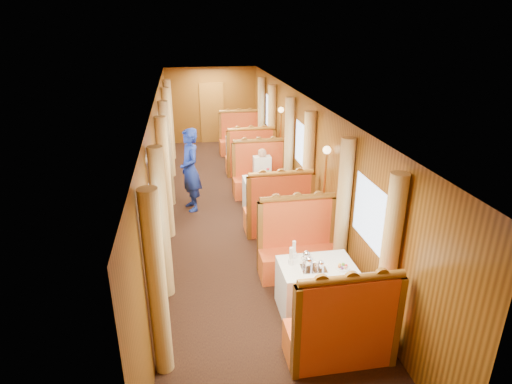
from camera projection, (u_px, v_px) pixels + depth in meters
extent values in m
cube|color=#905D21|center=(212.00, 113.00, 14.41)|extent=(0.80, 0.04, 2.00)
cube|color=white|center=(316.00, 288.00, 6.11)|extent=(1.05, 0.72, 0.75)
cube|color=red|center=(338.00, 342.00, 5.30)|extent=(1.30, 0.55, 0.45)
cube|color=red|center=(349.00, 311.00, 4.87)|extent=(1.30, 0.12, 0.80)
cylinder|color=#905D21|center=(352.00, 279.00, 4.71)|extent=(1.23, 0.10, 0.10)
cube|color=red|center=(298.00, 262.00, 7.04)|extent=(1.30, 0.55, 0.45)
cube|color=red|center=(296.00, 222.00, 7.00)|extent=(1.30, 0.12, 0.80)
cylinder|color=#905D21|center=(297.00, 198.00, 6.83)|extent=(1.23, 0.10, 0.10)
cube|color=white|center=(268.00, 195.00, 9.31)|extent=(1.05, 0.72, 0.75)
cube|color=red|center=(278.00, 220.00, 8.50)|extent=(1.30, 0.55, 0.45)
cube|color=red|center=(281.00, 195.00, 8.07)|extent=(1.30, 0.12, 0.80)
cylinder|color=#905D21|center=(281.00, 174.00, 7.90)|extent=(1.23, 0.10, 0.10)
cube|color=red|center=(261.00, 186.00, 10.23)|extent=(1.30, 0.55, 0.45)
cube|color=red|center=(259.00, 159.00, 10.20)|extent=(1.30, 0.12, 0.80)
cylinder|color=#905D21|center=(259.00, 141.00, 10.03)|extent=(1.23, 0.10, 0.10)
cube|color=white|center=(245.00, 150.00, 12.51)|extent=(1.05, 0.72, 0.75)
cube|color=red|center=(250.00, 165.00, 11.70)|extent=(1.30, 0.55, 0.45)
cube|color=red|center=(251.00, 145.00, 11.26)|extent=(1.30, 0.12, 0.80)
cylinder|color=#905D21|center=(251.00, 129.00, 11.10)|extent=(1.23, 0.10, 0.10)
cube|color=red|center=(241.00, 146.00, 13.43)|extent=(1.30, 0.55, 0.45)
cube|color=red|center=(239.00, 125.00, 13.39)|extent=(1.30, 0.12, 0.80)
cylinder|color=#905D21|center=(239.00, 111.00, 13.23)|extent=(1.23, 0.10, 0.10)
cube|color=silver|center=(314.00, 269.00, 5.88)|extent=(0.36, 0.28, 0.01)
cylinder|color=white|center=(343.00, 268.00, 5.90)|extent=(0.20, 0.20, 0.01)
cylinder|color=white|center=(291.00, 262.00, 5.98)|extent=(0.08, 0.08, 0.08)
cylinder|color=white|center=(291.00, 253.00, 5.93)|extent=(0.05, 0.05, 0.18)
cylinder|color=white|center=(294.00, 255.00, 6.15)|extent=(0.08, 0.08, 0.08)
cylinder|color=white|center=(294.00, 247.00, 6.10)|extent=(0.05, 0.05, 0.18)
cylinder|color=silver|center=(268.00, 176.00, 9.15)|extent=(0.06, 0.06, 0.14)
cylinder|color=silver|center=(246.00, 135.00, 12.38)|extent=(0.06, 0.06, 0.14)
cylinder|color=#DEB972|center=(157.00, 286.00, 4.77)|extent=(0.22, 0.22, 2.35)
cylinder|color=#DEB972|center=(162.00, 225.00, 6.19)|extent=(0.22, 0.22, 2.35)
cylinder|color=#DEB972|center=(388.00, 264.00, 5.20)|extent=(0.22, 0.22, 2.35)
cylinder|color=#DEB972|center=(343.00, 211.00, 6.62)|extent=(0.22, 0.22, 2.35)
cylinder|color=#DEB972|center=(165.00, 179.00, 7.96)|extent=(0.22, 0.22, 2.35)
cylinder|color=#DEB972|center=(167.00, 155.00, 9.39)|extent=(0.22, 0.22, 2.35)
cylinder|color=#DEB972|center=(308.00, 171.00, 8.40)|extent=(0.22, 0.22, 2.35)
cylinder|color=#DEB972|center=(289.00, 149.00, 9.82)|extent=(0.22, 0.22, 2.35)
cylinder|color=#DEB972|center=(168.00, 133.00, 11.16)|extent=(0.22, 0.22, 2.35)
cylinder|color=#DEB972|center=(169.00, 120.00, 12.58)|extent=(0.22, 0.22, 2.35)
cylinder|color=#DEB972|center=(272.00, 129.00, 11.59)|extent=(0.22, 0.22, 2.35)
cylinder|color=#DEB972|center=(261.00, 117.00, 13.02)|extent=(0.22, 0.22, 2.35)
cylinder|color=#BF8C3F|center=(163.00, 213.00, 7.17)|extent=(0.04, 0.04, 1.85)
sphere|color=#FFD18C|center=(159.00, 158.00, 6.81)|extent=(0.14, 0.14, 0.14)
cylinder|color=#BF8C3F|center=(324.00, 202.00, 7.61)|extent=(0.04, 0.04, 1.85)
sphere|color=#FFD18C|center=(327.00, 150.00, 7.25)|extent=(0.14, 0.14, 0.14)
cylinder|color=#BF8C3F|center=(168.00, 153.00, 10.36)|extent=(0.04, 0.04, 1.85)
sphere|color=#FFD18C|center=(164.00, 114.00, 10.01)|extent=(0.14, 0.14, 0.14)
cylinder|color=#BF8C3F|center=(280.00, 148.00, 10.80)|extent=(0.04, 0.04, 1.85)
sphere|color=#FFD18C|center=(281.00, 110.00, 10.44)|extent=(0.14, 0.14, 0.14)
imported|color=navy|center=(190.00, 170.00, 9.23)|extent=(0.60, 0.76, 1.83)
cube|color=beige|center=(262.00, 168.00, 9.87)|extent=(0.40, 0.24, 0.55)
sphere|color=tan|center=(262.00, 153.00, 9.74)|extent=(0.20, 0.20, 0.20)
cube|color=beige|center=(263.00, 180.00, 9.80)|extent=(0.36, 0.30, 0.14)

